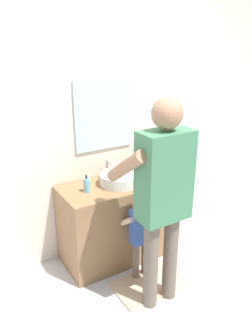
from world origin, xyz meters
TOP-DOWN VIEW (x-y plane):
  - ground_plane at (0.00, 0.00)m, footprint 14.00×14.00m
  - back_wall at (0.00, 0.62)m, footprint 4.40×0.10m
  - vanity_cabinet at (0.00, 0.30)m, footprint 1.13×0.54m
  - sink_basin at (0.00, 0.28)m, footprint 0.37×0.37m
  - faucet at (0.00, 0.50)m, footprint 0.18×0.14m
  - toothbrush_cup at (0.32, 0.36)m, footprint 0.07×0.07m
  - soap_bottle at (-0.34, 0.29)m, footprint 0.06×0.06m
  - bath_mat at (0.00, -0.25)m, footprint 0.64×0.40m
  - child_toddler at (0.00, -0.10)m, footprint 0.26×0.26m
  - adult_parent at (-0.02, -0.43)m, footprint 0.54×0.57m

SIDE VIEW (x-z plane):
  - ground_plane at x=0.00m, z-range 0.00..0.00m
  - bath_mat at x=0.00m, z-range 0.00..0.02m
  - vanity_cabinet at x=0.00m, z-range 0.00..0.82m
  - child_toddler at x=0.00m, z-range 0.08..0.93m
  - toothbrush_cup at x=0.32m, z-range 0.76..0.97m
  - sink_basin at x=0.00m, z-range 0.82..0.93m
  - soap_bottle at x=-0.34m, z-range 0.80..0.97m
  - faucet at x=0.00m, z-range 0.81..0.99m
  - adult_parent at x=-0.02m, z-range 0.18..1.93m
  - back_wall at x=0.00m, z-range 0.00..2.70m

